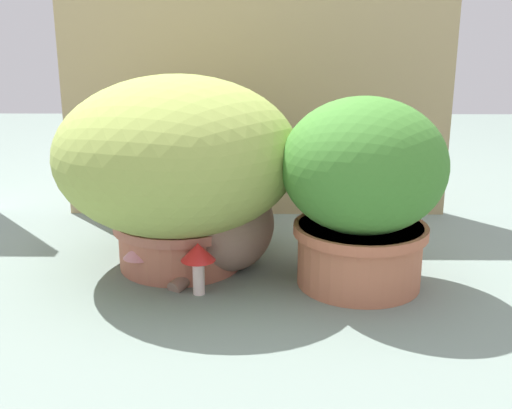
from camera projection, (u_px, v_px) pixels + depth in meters
ground_plane at (242, 275)px, 1.57m from camera, size 6.00×6.00×0.00m
cardboard_backdrop at (256, 88)px, 1.98m from camera, size 1.25×0.03×0.84m
grass_planter at (178, 163)px, 1.56m from camera, size 0.62×0.62×0.50m
leafy_planter at (362, 187)px, 1.45m from camera, size 0.39×0.39×0.46m
cat at (239, 222)px, 1.59m from camera, size 0.30×0.33×0.32m
mushroom_ornament_pink at (139, 253)px, 1.52m from camera, size 0.08×0.08×0.10m
mushroom_ornament_red at (198, 257)px, 1.43m from camera, size 0.08×0.08×0.13m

